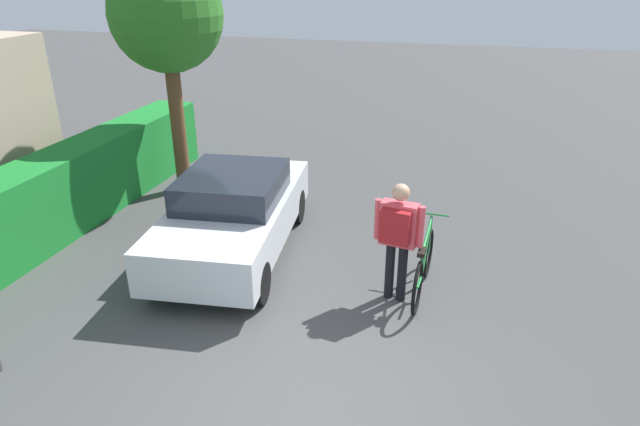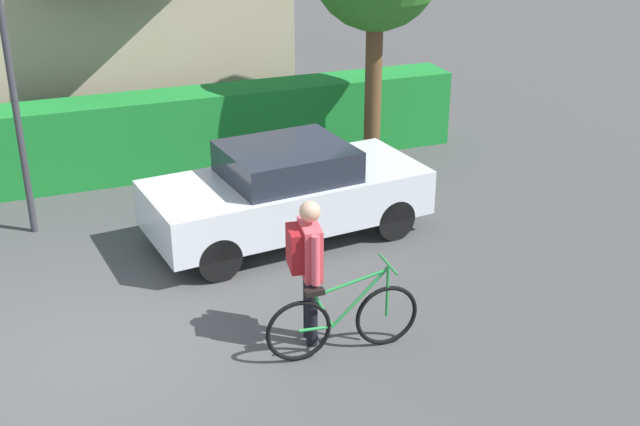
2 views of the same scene
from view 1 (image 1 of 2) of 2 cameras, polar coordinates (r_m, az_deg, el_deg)
The scene contains 5 objects.
ground_plane at distance 6.32m, azimuth -1.39°, elevation -19.46°, with size 60.00×60.00×0.00m, color #424242.
parked_car_near at distance 8.97m, azimuth -8.82°, elevation 0.02°, with size 4.14×2.14×1.40m.
bicycle at distance 8.07m, azimuth 10.57°, elevation -5.52°, with size 1.79×0.50×1.04m.
person_rider at distance 7.53m, azimuth 8.00°, elevation -1.93°, with size 0.41×0.69×1.74m.
tree_kerbside at distance 11.32m, azimuth -15.51°, elevation 18.83°, with size 2.13×2.13×4.56m.
Camera 1 is at (-4.35, -1.37, 4.37)m, focal length 31.13 mm.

